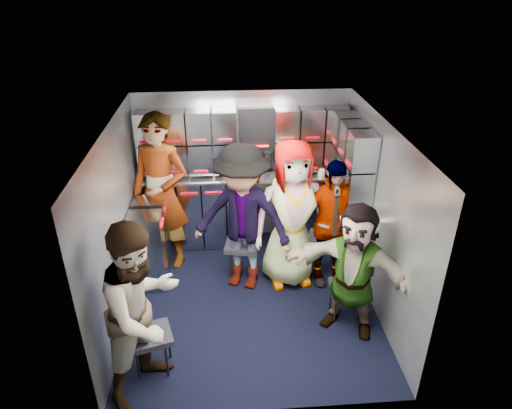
{
  "coord_description": "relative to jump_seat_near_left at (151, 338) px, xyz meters",
  "views": [
    {
      "loc": [
        -0.26,
        -4.21,
        3.52
      ],
      "look_at": [
        0.09,
        0.35,
        1.09
      ],
      "focal_mm": 32.0,
      "sensor_mm": 36.0,
      "label": 1
    }
  ],
  "objects": [
    {
      "name": "locker_bank_right",
      "position": [
        2.25,
        1.63,
        1.1
      ],
      "size": [
        0.28,
        1.0,
        0.82
      ],
      "primitive_type": "cube",
      "color": "#989EA7",
      "rests_on": "wall_right"
    },
    {
      "name": "jump_seat_center",
      "position": [
        1.51,
        1.5,
        0.0
      ],
      "size": [
        0.38,
        0.36,
        0.44
      ],
      "rotation": [
        0.0,
        0.0,
        0.02
      ],
      "color": "black",
      "rests_on": "ground"
    },
    {
      "name": "jump_seat_mid_left",
      "position": [
        0.93,
        1.45,
        0.03
      ],
      "size": [
        0.46,
        0.45,
        0.47
      ],
      "rotation": [
        0.0,
        0.0,
        -0.19
      ],
      "color": "black",
      "rests_on": "ground"
    },
    {
      "name": "right_cabinet",
      "position": [
        2.25,
        1.53,
        0.11
      ],
      "size": [
        0.28,
        1.2,
        1.0
      ],
      "primitive_type": "cube",
      "color": "#989EA7",
      "rests_on": "ground"
    },
    {
      "name": "jump_seat_near_left",
      "position": [
        0.0,
        0.0,
        0.0
      ],
      "size": [
        0.45,
        0.44,
        0.44
      ],
      "rotation": [
        0.0,
        0.0,
        0.28
      ],
      "color": "black",
      "rests_on": "ground"
    },
    {
      "name": "attendant_arc_e",
      "position": [
        2.02,
        0.43,
        0.36
      ],
      "size": [
        1.42,
        1.09,
        1.5
      ],
      "primitive_type": "imported",
      "rotation": [
        0.0,
        0.0,
        -0.53
      ],
      "color": "black",
      "rests_on": "ground"
    },
    {
      "name": "bottle_right",
      "position": [
        1.56,
        2.17,
        0.75
      ],
      "size": [
        0.07,
        0.07,
        0.22
      ],
      "primitive_type": "cylinder",
      "color": "white",
      "rests_on": "counter"
    },
    {
      "name": "bottle_mid",
      "position": [
        1.08,
        2.17,
        0.78
      ],
      "size": [
        0.06,
        0.06,
        0.27
      ],
      "primitive_type": "cylinder",
      "color": "white",
      "rests_on": "counter"
    },
    {
      "name": "wall_back",
      "position": [
        1.0,
        2.43,
        0.66
      ],
      "size": [
        2.8,
        0.04,
        2.1
      ],
      "primitive_type": "cube",
      "color": "gray",
      "rests_on": "ground"
    },
    {
      "name": "attendant_arc_c",
      "position": [
        1.51,
        1.32,
        0.52
      ],
      "size": [
        0.95,
        0.67,
        1.83
      ],
      "primitive_type": "imported",
      "rotation": [
        0.0,
        0.0,
        0.11
      ],
      "color": "black",
      "rests_on": "ground"
    },
    {
      "name": "jump_seat_near_right",
      "position": [
        2.02,
        0.61,
        -0.03
      ],
      "size": [
        0.36,
        0.35,
        0.41
      ],
      "rotation": [
        0.0,
        0.0,
        -0.07
      ],
      "color": "black",
      "rests_on": "ground"
    },
    {
      "name": "locker_bank_back",
      "position": [
        1.0,
        2.28,
        1.1
      ],
      "size": [
        2.68,
        0.28,
        0.82
      ],
      "primitive_type": "cube",
      "color": "#989EA7",
      "rests_on": "wall_back"
    },
    {
      "name": "attendant_arc_a",
      "position": [
        -0.0,
        -0.18,
        0.48
      ],
      "size": [
        1.03,
        1.07,
        1.74
      ],
      "primitive_type": "imported",
      "rotation": [
        0.0,
        0.0,
        0.94
      ],
      "color": "black",
      "rests_on": "ground"
    },
    {
      "name": "counter",
      "position": [
        1.0,
        2.22,
        0.63
      ],
      "size": [
        2.68,
        0.42,
        0.03
      ],
      "primitive_type": "cube",
      "color": "#ADAFB4",
      "rests_on": "cart_bank_back"
    },
    {
      "name": "attendant_arc_d",
      "position": [
        1.96,
        1.27,
        0.41
      ],
      "size": [
        0.95,
        0.42,
        1.61
      ],
      "primitive_type": "imported",
      "rotation": [
        0.0,
        0.0,
        0.03
      ],
      "color": "black",
      "rests_on": "ground"
    },
    {
      "name": "cart_bank_left",
      "position": [
        -0.19,
        1.49,
        0.11
      ],
      "size": [
        0.38,
        0.76,
        0.99
      ],
      "primitive_type": "cube",
      "color": "#989EA7",
      "rests_on": "ground"
    },
    {
      "name": "cup_right",
      "position": [
        2.02,
        2.16,
        0.69
      ],
      "size": [
        0.09,
        0.09,
        0.09
      ],
      "primitive_type": "cylinder",
      "color": "beige",
      "rests_on": "counter"
    },
    {
      "name": "red_latch_strip",
      "position": [
        1.0,
        2.02,
        0.49
      ],
      "size": [
        2.6,
        0.02,
        0.03
      ],
      "primitive_type": "cube",
      "color": "#9B030E",
      "rests_on": "cart_bank_back"
    },
    {
      "name": "floor",
      "position": [
        1.0,
        0.93,
        -0.39
      ],
      "size": [
        3.0,
        3.0,
        0.0
      ],
      "primitive_type": "plane",
      "color": "black",
      "rests_on": "ground"
    },
    {
      "name": "ceiling",
      "position": [
        1.0,
        0.93,
        1.71
      ],
      "size": [
        2.8,
        3.0,
        0.02
      ],
      "primitive_type": "cube",
      "color": "silver",
      "rests_on": "wall_back"
    },
    {
      "name": "coffee_niche",
      "position": [
        1.18,
        2.34,
        1.08
      ],
      "size": [
        0.46,
        0.16,
        0.84
      ],
      "primitive_type": null,
      "color": "black",
      "rests_on": "wall_back"
    },
    {
      "name": "attendant_arc_b",
      "position": [
        0.93,
        1.27,
        0.52
      ],
      "size": [
        1.34,
        1.06,
        1.82
      ],
      "primitive_type": "imported",
      "rotation": [
        0.0,
        0.0,
        -0.37
      ],
      "color": "black",
      "rests_on": "ground"
    },
    {
      "name": "cup_left",
      "position": [
        0.05,
        2.16,
        0.69
      ],
      "size": [
        0.08,
        0.08,
        0.09
      ],
      "primitive_type": "cylinder",
      "color": "beige",
      "rests_on": "counter"
    },
    {
      "name": "cart_bank_back",
      "position": [
        1.0,
        2.22,
        0.11
      ],
      "size": [
        2.68,
        0.38,
        0.99
      ],
      "primitive_type": "cube",
      "color": "#989EA7",
      "rests_on": "ground"
    },
    {
      "name": "attendant_standing",
      "position": [
        -0.05,
        1.82,
        0.62
      ],
      "size": [
        0.85,
        0.7,
        2.01
      ],
      "primitive_type": "imported",
      "rotation": [
        0.0,
        0.0,
        -0.35
      ],
      "color": "black",
      "rests_on": "ground"
    },
    {
      "name": "wall_right",
      "position": [
        2.4,
        0.93,
        0.66
      ],
      "size": [
        0.04,
        3.0,
        2.1
      ],
      "primitive_type": "cube",
      "color": "gray",
      "rests_on": "ground"
    },
    {
      "name": "wall_left",
      "position": [
        -0.4,
        0.93,
        0.66
      ],
      "size": [
        0.04,
        3.0,
        2.1
      ],
      "primitive_type": "cube",
      "color": "gray",
      "rests_on": "ground"
    },
    {
      "name": "jump_seat_mid_right",
      "position": [
        1.96,
        1.45,
        0.05
      ],
      "size": [
        0.52,
        0.51,
        0.49
      ],
      "rotation": [
        0.0,
        0.0,
        -0.33
      ],
      "color": "black",
      "rests_on": "ground"
    },
    {
      "name": "bottle_left",
      "position": [
        -0.01,
        2.17,
        0.78
      ],
      "size": [
        0.07,
        0.07,
        0.27
      ],
      "primitive_type": "cylinder",
      "color": "white",
      "rests_on": "counter"
    }
  ]
}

